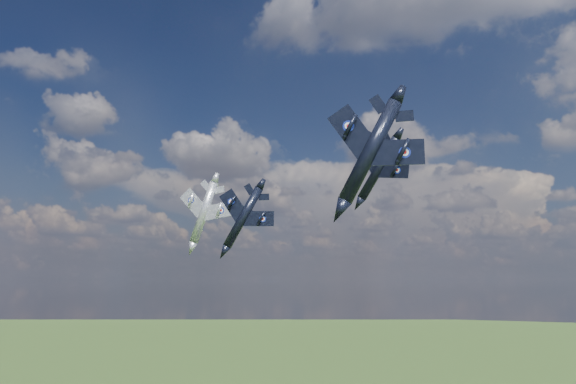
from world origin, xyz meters
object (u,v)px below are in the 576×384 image
at_px(jet_left_silver, 204,212).
at_px(jet_right_navy, 370,151).
at_px(jet_lead_navy, 243,217).
at_px(jet_high_navy, 379,168).

bearing_deg(jet_left_silver, jet_right_navy, -50.16).
relative_size(jet_right_navy, jet_left_silver, 0.90).
distance_m(jet_lead_navy, jet_right_navy, 36.83).
bearing_deg(jet_left_silver, jet_lead_navy, -47.32).
height_order(jet_high_navy, jet_left_silver, jet_high_navy).
relative_size(jet_lead_navy, jet_left_silver, 0.87).
xyz_separation_m(jet_lead_navy, jet_right_navy, (26.44, -25.54, 2.31)).
distance_m(jet_high_navy, jet_left_silver, 32.81).
height_order(jet_right_navy, jet_high_navy, jet_high_navy).
distance_m(jet_right_navy, jet_high_navy, 38.31).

